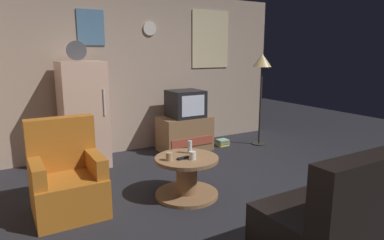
{
  "coord_description": "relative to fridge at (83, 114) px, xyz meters",
  "views": [
    {
      "loc": [
        -2.12,
        -2.82,
        1.64
      ],
      "look_at": [
        0.06,
        0.9,
        0.75
      ],
      "focal_mm": 31.48,
      "sensor_mm": 36.0,
      "label": 1
    }
  ],
  "objects": [
    {
      "name": "ground_plane",
      "position": [
        1.08,
        -2.01,
        -0.75
      ],
      "size": [
        12.0,
        12.0,
        0.0
      ],
      "primitive_type": "plane",
      "color": "#232328"
    },
    {
      "name": "wall_with_art",
      "position": [
        1.09,
        0.44,
        0.53
      ],
      "size": [
        5.2,
        0.12,
        2.56
      ],
      "color": "tan",
      "rests_on": "ground_plane"
    },
    {
      "name": "fridge",
      "position": [
        0.0,
        0.0,
        0.0
      ],
      "size": [
        0.6,
        0.62,
        1.77
      ],
      "color": "beige",
      "rests_on": "ground_plane"
    },
    {
      "name": "tv_stand",
      "position": [
        1.62,
        -0.05,
        -0.47
      ],
      "size": [
        0.84,
        0.53,
        0.56
      ],
      "color": "#8E6642",
      "rests_on": "ground_plane"
    },
    {
      "name": "crt_tv",
      "position": [
        1.64,
        -0.05,
        0.03
      ],
      "size": [
        0.54,
        0.51,
        0.44
      ],
      "color": "black",
      "rests_on": "tv_stand"
    },
    {
      "name": "standing_lamp",
      "position": [
        2.93,
        -0.42,
        0.6
      ],
      "size": [
        0.32,
        0.32,
        1.59
      ],
      "color": "#332D28",
      "rests_on": "ground_plane"
    },
    {
      "name": "coffee_table",
      "position": [
        0.74,
        -1.67,
        -0.52
      ],
      "size": [
        0.72,
        0.72,
        0.46
      ],
      "color": "#8E6642",
      "rests_on": "ground_plane"
    },
    {
      "name": "wine_glass",
      "position": [
        0.85,
        -1.55,
        -0.22
      ],
      "size": [
        0.05,
        0.05,
        0.15
      ],
      "primitive_type": "cylinder",
      "color": "silver",
      "rests_on": "coffee_table"
    },
    {
      "name": "mug_ceramic_white",
      "position": [
        0.76,
        -1.77,
        -0.25
      ],
      "size": [
        0.08,
        0.08,
        0.09
      ],
      "primitive_type": "cylinder",
      "color": "silver",
      "rests_on": "coffee_table"
    },
    {
      "name": "mug_ceramic_tan",
      "position": [
        0.52,
        -1.67,
        -0.25
      ],
      "size": [
        0.08,
        0.08,
        0.09
      ],
      "primitive_type": "cylinder",
      "color": "tan",
      "rests_on": "coffee_table"
    },
    {
      "name": "remote_control",
      "position": [
        0.68,
        -1.7,
        -0.28
      ],
      "size": [
        0.16,
        0.07,
        0.02
      ],
      "primitive_type": "cube",
      "rotation": [
        0.0,
        0.0,
        0.18
      ],
      "color": "black",
      "rests_on": "coffee_table"
    },
    {
      "name": "armchair",
      "position": [
        -0.5,
        -1.37,
        -0.42
      ],
      "size": [
        0.68,
        0.68,
        0.96
      ],
      "color": "#B2661E",
      "rests_on": "ground_plane"
    },
    {
      "name": "couch",
      "position": [
        1.51,
        -3.29,
        -0.44
      ],
      "size": [
        1.7,
        0.8,
        0.92
      ],
      "color": "black",
      "rests_on": "ground_plane"
    },
    {
      "name": "book_stack",
      "position": [
        2.31,
        -0.17,
        -0.7
      ],
      "size": [
        0.21,
        0.17,
        0.11
      ],
      "color": "#C5C957",
      "rests_on": "ground_plane"
    }
  ]
}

